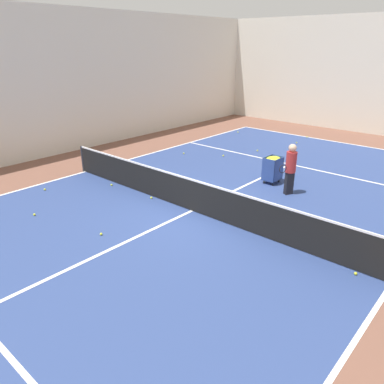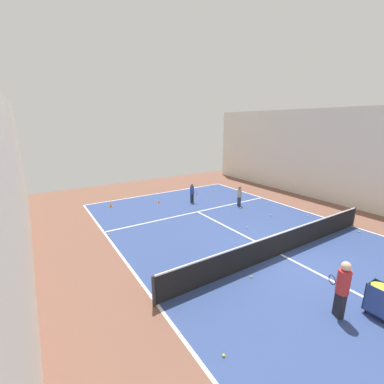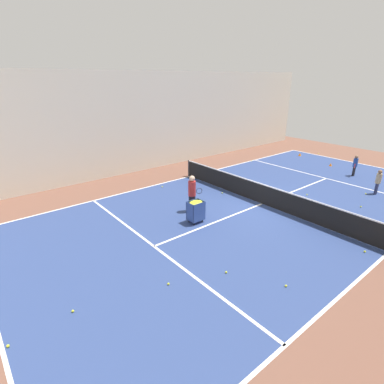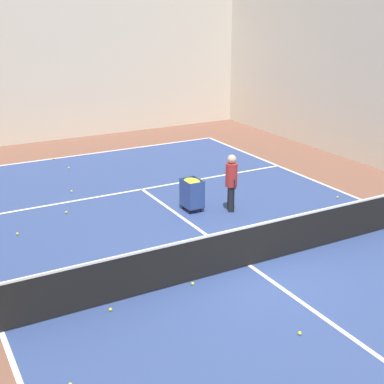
{
  "view_description": "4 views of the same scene",
  "coord_description": "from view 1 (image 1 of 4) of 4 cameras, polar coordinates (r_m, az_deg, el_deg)",
  "views": [
    {
      "loc": [
        6.74,
        -7.65,
        4.67
      ],
      "look_at": [
        0.0,
        0.0,
        0.61
      ],
      "focal_mm": 35.0,
      "sensor_mm": 36.0,
      "label": 1
    },
    {
      "loc": [
        8.16,
        6.0,
        5.24
      ],
      "look_at": [
        -0.77,
        -7.96,
        0.71
      ],
      "focal_mm": 24.0,
      "sensor_mm": 36.0,
      "label": 2
    },
    {
      "loc": [
        -8.16,
        11.04,
        5.74
      ],
      "look_at": [
        1.5,
        3.14,
        0.94
      ],
      "focal_mm": 28.0,
      "sensor_mm": 36.0,
      "label": 3
    },
    {
      "loc": [
        -6.54,
        -9.09,
        5.74
      ],
      "look_at": [
        0.53,
        3.72,
        0.57
      ],
      "focal_mm": 50.0,
      "sensor_mm": 36.0,
      "label": 4
    }
  ],
  "objects": [
    {
      "name": "tennis_ball_6",
      "position": [
        10.42,
        11.06,
        -5.1
      ],
      "size": [
        0.07,
        0.07,
        0.07
      ],
      "primitive_type": "sphere",
      "color": "yellow",
      "rests_on": "ground"
    },
    {
      "name": "tennis_ball_12",
      "position": [
        11.81,
        -22.89,
        -3.19
      ],
      "size": [
        0.07,
        0.07,
        0.07
      ],
      "primitive_type": "sphere",
      "color": "yellow",
      "rests_on": "ground"
    },
    {
      "name": "tennis_ball_10",
      "position": [
        20.99,
        17.12,
        8.03
      ],
      "size": [
        0.07,
        0.07,
        0.07
      ],
      "primitive_type": "sphere",
      "color": "yellow",
      "rests_on": "ground"
    },
    {
      "name": "line_service_far",
      "position": [
        16.05,
        14.71,
        4.11
      ],
      "size": [
        11.1,
        0.1,
        0.0
      ],
      "primitive_type": "cube",
      "color": "white",
      "rests_on": "ground"
    },
    {
      "name": "tennis_ball_14",
      "position": [
        13.45,
        -12.16,
        1.07
      ],
      "size": [
        0.07,
        0.07,
        0.07
      ],
      "primitive_type": "sphere",
      "color": "yellow",
      "rests_on": "ground"
    },
    {
      "name": "tennis_ball_13",
      "position": [
        13.68,
        -21.51,
        0.37
      ],
      "size": [
        0.07,
        0.07,
        0.07
      ],
      "primitive_type": "sphere",
      "color": "yellow",
      "rests_on": "ground"
    },
    {
      "name": "tennis_ball_7",
      "position": [
        19.59,
        15.65,
        7.25
      ],
      "size": [
        0.07,
        0.07,
        0.07
      ],
      "primitive_type": "sphere",
      "color": "yellow",
      "rests_on": "ground"
    },
    {
      "name": "tennis_ball_9",
      "position": [
        17.71,
        9.94,
        6.24
      ],
      "size": [
        0.07,
        0.07,
        0.07
      ],
      "primitive_type": "sphere",
      "color": "yellow",
      "rests_on": "ground"
    },
    {
      "name": "tennis_ball_11",
      "position": [
        21.37,
        7.01,
        9.05
      ],
      "size": [
        0.07,
        0.07,
        0.07
      ],
      "primitive_type": "sphere",
      "color": "yellow",
      "rests_on": "ground"
    },
    {
      "name": "line_sideline_left",
      "position": [
        15.2,
        -15.92,
        3.01
      ],
      "size": [
        0.1,
        22.36,
        0.0
      ],
      "primitive_type": "cube",
      "color": "white",
      "rests_on": "ground"
    },
    {
      "name": "hall_enclosure_left",
      "position": [
        17.24,
        -22.87,
        14.78
      ],
      "size": [
        0.15,
        28.68,
        6.14
      ],
      "color": "silver",
      "rests_on": "ground"
    },
    {
      "name": "tennis_ball_15",
      "position": [
        10.1,
        -13.68,
        -6.24
      ],
      "size": [
        0.07,
        0.07,
        0.07
      ],
      "primitive_type": "sphere",
      "color": "yellow",
      "rests_on": "ground"
    },
    {
      "name": "tennis_net",
      "position": [
        11.0,
        0.0,
        -0.4
      ],
      "size": [
        11.4,
        0.1,
        1.01
      ],
      "color": "#2D2D33",
      "rests_on": "ground"
    },
    {
      "name": "coach_at_net",
      "position": [
        12.54,
        14.8,
        3.86
      ],
      "size": [
        0.45,
        0.7,
        1.7
      ],
      "rotation": [
        0.0,
        0.0,
        -1.99
      ],
      "color": "black",
      "rests_on": "ground"
    },
    {
      "name": "tennis_ball_17",
      "position": [
        15.11,
        -12.76,
        3.33
      ],
      "size": [
        0.07,
        0.07,
        0.07
      ],
      "primitive_type": "sphere",
      "color": "yellow",
      "rests_on": "ground"
    },
    {
      "name": "line_baseline_far",
      "position": [
        20.53,
        21.26,
        7.13
      ],
      "size": [
        11.1,
        0.1,
        0.0
      ],
      "primitive_type": "cube",
      "color": "white",
      "rests_on": "ground"
    },
    {
      "name": "tennis_ball_16",
      "position": [
        16.69,
        4.79,
        5.54
      ],
      "size": [
        0.07,
        0.07,
        0.07
      ],
      "primitive_type": "sphere",
      "color": "yellow",
      "rests_on": "ground"
    },
    {
      "name": "tennis_ball_8",
      "position": [
        12.12,
        -6.21,
        -0.87
      ],
      "size": [
        0.07,
        0.07,
        0.07
      ],
      "primitive_type": "sphere",
      "color": "yellow",
      "rests_on": "ground"
    },
    {
      "name": "hall_enclosure_far",
      "position": [
        22.98,
        25.23,
        15.78
      ],
      "size": [
        17.12,
        0.15,
        6.14
      ],
      "color": "silver",
      "rests_on": "ground"
    },
    {
      "name": "ball_cart",
      "position": [
        13.56,
        12.22,
        4.1
      ],
      "size": [
        0.5,
        0.65,
        0.97
      ],
      "color": "#2D478C",
      "rests_on": "ground"
    },
    {
      "name": "tennis_ball_4",
      "position": [
        16.99,
        -1.27,
        5.91
      ],
      "size": [
        0.07,
        0.07,
        0.07
      ],
      "primitive_type": "sphere",
      "color": "yellow",
      "rests_on": "ground"
    },
    {
      "name": "court_playing_area",
      "position": [
        11.21,
        0.0,
        -2.88
      ],
      "size": [
        11.1,
        22.36,
        0.0
      ],
      "color": "navy",
      "rests_on": "ground"
    },
    {
      "name": "line_centre_service",
      "position": [
        11.21,
        0.0,
        -2.86
      ],
      "size": [
        0.1,
        12.3,
        0.0
      ],
      "primitive_type": "cube",
      "color": "white",
      "rests_on": "ground"
    },
    {
      "name": "tennis_ball_1",
      "position": [
        9.0,
        23.67,
        -11.3
      ],
      "size": [
        0.07,
        0.07,
        0.07
      ],
      "primitive_type": "sphere",
      "color": "yellow",
      "rests_on": "ground"
    },
    {
      "name": "ground_plane",
      "position": [
        11.21,
        0.0,
        -2.88
      ],
      "size": [
        32.38,
        32.38,
        0.0
      ],
      "primitive_type": "plane",
      "color": "brown"
    }
  ]
}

